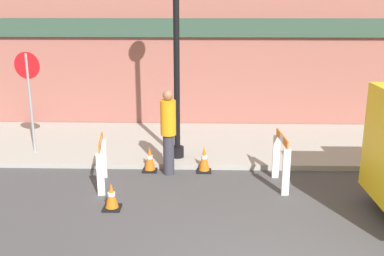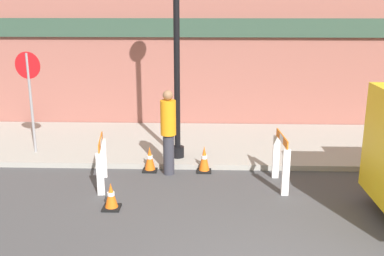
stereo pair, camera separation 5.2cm
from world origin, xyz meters
TOP-DOWN VIEW (x-y plane):
  - sidewalk_slab at (0.00, 6.22)m, footprint 18.00×3.43m
  - storefront_facade at (0.00, 8.00)m, footprint 18.00×0.22m
  - streetlamp_post at (-1.62, 4.99)m, footprint 0.44×0.44m
  - stop_sign at (-4.93, 5.24)m, footprint 0.60×0.11m
  - barricade_0 at (-3.00, 3.58)m, footprint 0.28×0.95m
  - barricade_1 at (0.45, 3.67)m, footprint 0.19×0.93m
  - traffic_cone_0 at (-1.03, 4.40)m, footprint 0.30×0.30m
  - traffic_cone_1 at (-2.17, 4.40)m, footprint 0.30×0.30m
  - traffic_cone_2 at (-2.61, 2.56)m, footprint 0.30×0.30m
  - person_worker at (-1.76, 4.25)m, footprint 0.45×0.45m

SIDE VIEW (x-z plane):
  - sidewalk_slab at x=0.00m, z-range 0.00..0.12m
  - traffic_cone_2 at x=-2.61m, z-range -0.01..0.46m
  - traffic_cone_1 at x=-2.17m, z-range -0.01..0.53m
  - traffic_cone_0 at x=-1.03m, z-range -0.01..0.55m
  - barricade_0 at x=-3.00m, z-range 0.05..1.02m
  - barricade_1 at x=0.45m, z-range 0.05..1.09m
  - person_worker at x=-1.76m, z-range 0.08..1.85m
  - stop_sign at x=-4.93m, z-range 0.51..2.81m
  - storefront_facade at x=0.00m, z-range 0.00..5.50m
  - streetlamp_post at x=-1.62m, z-range 0.82..5.64m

